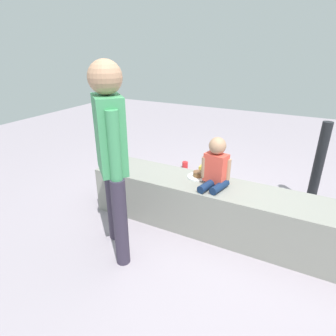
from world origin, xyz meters
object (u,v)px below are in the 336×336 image
(cake_plate, at_px, (198,175))
(water_bottle_near_gift, at_px, (289,205))
(child_seated, at_px, (216,165))
(handbag_black_leather, at_px, (296,219))
(party_cup_red, at_px, (185,165))
(gift_bag, at_px, (207,178))
(cake_box_white, at_px, (222,198))
(water_bottle_far_side, at_px, (282,196))
(adult_standing, at_px, (111,147))

(cake_plate, xyz_separation_m, water_bottle_near_gift, (0.89, 0.59, -0.42))
(water_bottle_near_gift, bearing_deg, child_seated, -134.56)
(child_seated, distance_m, cake_plate, 0.30)
(child_seated, height_order, handbag_black_leather, child_seated)
(party_cup_red, bearing_deg, cake_plate, -60.59)
(gift_bag, bearing_deg, handbag_black_leather, -19.12)
(water_bottle_near_gift, height_order, cake_box_white, water_bottle_near_gift)
(water_bottle_far_side, bearing_deg, child_seated, -121.90)
(water_bottle_near_gift, relative_size, water_bottle_far_side, 1.24)
(water_bottle_near_gift, distance_m, water_bottle_far_side, 0.25)
(water_bottle_far_side, relative_size, cake_box_white, 0.58)
(cake_box_white, distance_m, handbag_black_leather, 0.86)
(water_bottle_far_side, bearing_deg, handbag_black_leather, -67.64)
(water_bottle_near_gift, height_order, party_cup_red, water_bottle_near_gift)
(water_bottle_far_side, bearing_deg, gift_bag, -174.03)
(child_seated, distance_m, handbag_black_leather, 1.07)
(cake_plate, bearing_deg, water_bottle_far_side, 46.29)
(cake_plate, height_order, water_bottle_far_side, cake_plate)
(child_seated, distance_m, adult_standing, 1.01)
(water_bottle_near_gift, distance_m, handbag_black_leather, 0.28)
(water_bottle_near_gift, height_order, handbag_black_leather, handbag_black_leather)
(party_cup_red, bearing_deg, water_bottle_far_side, -15.57)
(adult_standing, distance_m, gift_bag, 1.76)
(gift_bag, distance_m, water_bottle_far_side, 0.94)
(gift_bag, distance_m, water_bottle_near_gift, 1.05)
(adult_standing, distance_m, water_bottle_far_side, 2.24)
(gift_bag, relative_size, water_bottle_near_gift, 1.56)
(cake_plate, distance_m, cake_box_white, 0.69)
(handbag_black_leather, bearing_deg, party_cup_red, 151.70)
(adult_standing, height_order, cake_plate, adult_standing)
(party_cup_red, bearing_deg, adult_standing, -83.28)
(child_seated, distance_m, party_cup_red, 1.74)
(cake_plate, xyz_separation_m, gift_bag, (-0.15, 0.72, -0.37))
(cake_box_white, bearing_deg, party_cup_red, 137.99)
(water_bottle_near_gift, bearing_deg, cake_box_white, -172.00)
(gift_bag, height_order, party_cup_red, gift_bag)
(water_bottle_far_side, bearing_deg, water_bottle_near_gift, -65.58)
(water_bottle_near_gift, xyz_separation_m, cake_box_white, (-0.75, -0.11, -0.05))
(party_cup_red, distance_m, cake_box_white, 1.12)
(child_seated, xyz_separation_m, cake_box_white, (-0.08, 0.58, -0.66))
(water_bottle_near_gift, bearing_deg, adult_standing, -134.11)
(handbag_black_leather, bearing_deg, adult_standing, -142.06)
(water_bottle_far_side, xyz_separation_m, cake_box_white, (-0.65, -0.34, -0.03))
(adult_standing, relative_size, water_bottle_far_side, 8.96)
(cake_plate, height_order, cake_box_white, cake_plate)
(adult_standing, distance_m, handbag_black_leather, 2.04)
(cake_plate, relative_size, water_bottle_far_side, 1.20)
(child_seated, height_order, water_bottle_far_side, child_seated)
(party_cup_red, bearing_deg, child_seated, -55.70)
(adult_standing, relative_size, cake_plate, 7.48)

